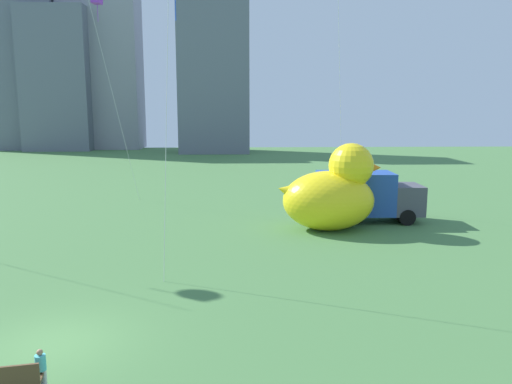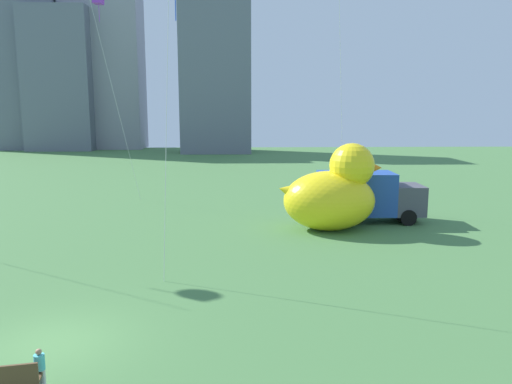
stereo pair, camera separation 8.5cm
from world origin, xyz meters
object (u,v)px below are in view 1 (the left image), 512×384
at_px(park_bench, 5,382).
at_px(giant_inflatable_duck, 332,193).
at_px(person_child, 41,368).
at_px(box_truck, 366,197).

height_order(park_bench, giant_inflatable_duck, giant_inflatable_duck).
relative_size(park_bench, giant_inflatable_duck, 0.28).
bearing_deg(person_child, box_truck, 54.80).
xyz_separation_m(person_child, giant_inflatable_duck, (9.64, 15.07, 1.43)).
bearing_deg(person_child, park_bench, -142.87).
height_order(park_bench, box_truck, box_truck).
relative_size(giant_inflatable_duck, box_truck, 0.94).
height_order(giant_inflatable_duck, box_truck, giant_inflatable_duck).
relative_size(park_bench, box_truck, 0.26).
distance_m(giant_inflatable_duck, box_truck, 3.09).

